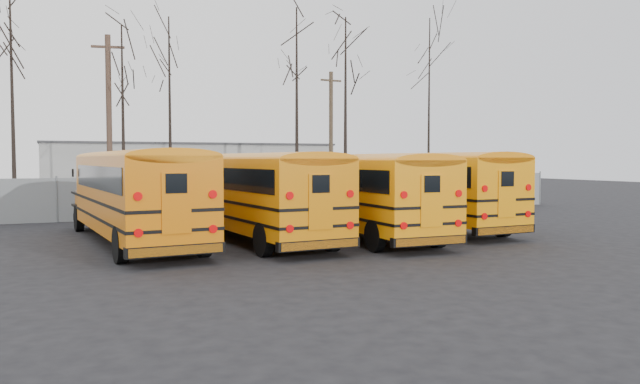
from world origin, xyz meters
name	(u,v)px	position (x,y,z in m)	size (l,w,h in m)	color
ground	(326,246)	(0.00, 0.00, 0.00)	(120.00, 120.00, 0.00)	black
fence	(230,196)	(0.00, 12.00, 1.00)	(40.00, 0.04, 2.00)	gray
distant_building	(189,170)	(2.00, 32.00, 2.00)	(22.00, 8.00, 4.00)	beige
bus_a	(135,189)	(-5.64, 2.87, 1.87)	(3.59, 11.61, 3.20)	black
bus_b	(254,189)	(-1.70, 2.35, 1.82)	(3.46, 11.29, 3.11)	black
bus_c	(358,188)	(2.05, 1.77, 1.79)	(2.57, 10.97, 3.06)	black
bus_d	(419,184)	(5.56, 3.23, 1.85)	(3.28, 11.41, 3.16)	black
utility_pole_left	(109,123)	(-5.46, 14.95, 4.69)	(1.62, 0.41, 9.12)	#503A2D
utility_pole_right	(331,135)	(9.05, 19.72, 4.46)	(1.55, 0.28, 8.68)	#4D3D2C
tree_1	(12,103)	(-9.79, 13.52, 5.43)	(0.26, 0.26, 10.85)	black
tree_2	(123,121)	(-4.83, 14.53, 4.80)	(0.26, 0.26, 9.60)	black
tree_3	(170,115)	(-2.29, 15.67, 5.24)	(0.26, 0.26, 10.47)	black
tree_4	(297,108)	(5.16, 15.98, 5.86)	(0.26, 0.26, 11.73)	black
tree_5	(345,111)	(9.03, 17.43, 5.91)	(0.26, 0.26, 11.82)	black
tree_6	(429,112)	(13.36, 14.49, 5.77)	(0.26, 0.26, 11.53)	black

